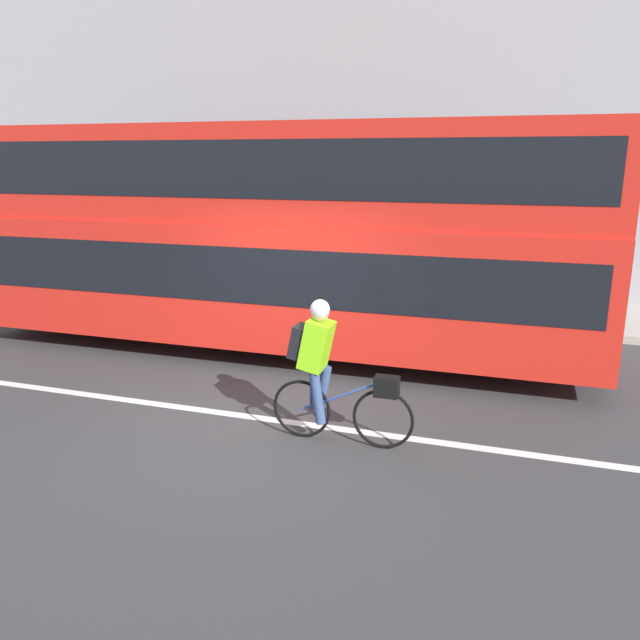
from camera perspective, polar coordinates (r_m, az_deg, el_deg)
ground_plane at (r=7.61m, az=-6.88°, el=-9.24°), size 80.00×80.00×0.00m
road_center_line at (r=7.73m, az=-6.39°, el=-8.77°), size 50.00×0.14×0.01m
sidewalk_curb at (r=13.13m, az=4.38°, el=1.42°), size 60.00×2.45×0.14m
building_facade at (r=14.22m, az=6.19°, el=21.52°), size 60.00×0.30×9.57m
bus at (r=10.01m, az=-4.13°, el=8.40°), size 9.99×2.60×3.54m
cyclist_on_bike at (r=6.78m, az=0.63°, el=-4.28°), size 1.61×0.32×1.61m
street_sign_post at (r=12.63m, az=6.46°, el=8.16°), size 0.36×0.09×2.73m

